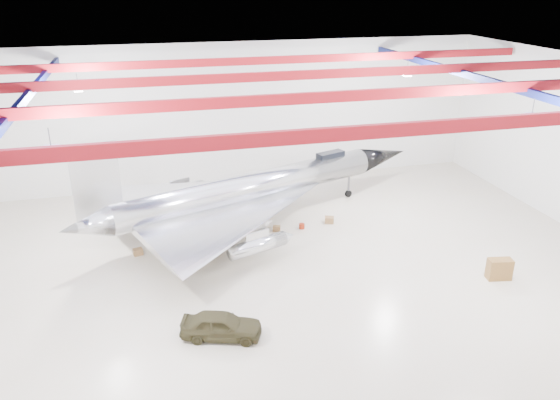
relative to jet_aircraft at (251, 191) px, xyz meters
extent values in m
plane|color=#BEB197|center=(0.22, -6.63, -2.37)|extent=(40.00, 40.00, 0.00)
plane|color=silver|center=(0.22, 8.37, 3.13)|extent=(40.00, 0.00, 40.00)
plane|color=#0A0F38|center=(0.22, -6.63, 8.63)|extent=(40.00, 40.00, 0.00)
cube|color=maroon|center=(0.22, -15.63, 8.03)|extent=(39.50, 0.25, 0.50)
cube|color=maroon|center=(0.22, -9.63, 8.03)|extent=(39.50, 0.25, 0.50)
cube|color=maroon|center=(0.22, -3.63, 8.03)|extent=(39.50, 0.25, 0.50)
cube|color=maroon|center=(0.22, 2.37, 8.03)|extent=(39.50, 0.25, 0.50)
cube|color=#0B1347|center=(-11.78, -6.63, 7.73)|extent=(0.25, 29.50, 0.40)
cube|color=#0B1347|center=(12.22, -6.63, 7.73)|extent=(0.25, 29.50, 0.40)
cube|color=silver|center=(-9.78, -12.63, 7.33)|extent=(0.55, 0.55, 0.25)
cube|color=silver|center=(10.22, -12.63, 7.33)|extent=(0.55, 0.55, 0.25)
cube|color=silver|center=(-9.78, -0.63, 7.33)|extent=(0.55, 0.55, 0.25)
cube|color=silver|center=(10.22, -0.63, 7.33)|extent=(0.55, 0.55, 0.25)
cylinder|color=silver|center=(0.05, 0.02, 0.27)|extent=(18.39, 8.14, 1.89)
cone|color=black|center=(11.15, 4.00, 0.27)|extent=(5.08, 3.37, 1.89)
cone|color=silver|center=(-10.16, -3.64, 0.27)|extent=(3.30, 2.73, 1.89)
cube|color=silver|center=(-9.27, -3.32, 2.73)|extent=(2.52, 1.00, 4.24)
cube|color=black|center=(6.26, 2.25, 1.26)|extent=(2.21, 1.41, 0.47)
cylinder|color=silver|center=(-0.86, -5.82, -1.05)|extent=(3.66, 2.01, 0.85)
cylinder|color=silver|center=(-1.66, -3.60, -1.05)|extent=(3.66, 2.01, 0.85)
cylinder|color=silver|center=(-3.57, 1.73, -1.05)|extent=(3.66, 2.01, 0.85)
cylinder|color=silver|center=(-4.36, 3.95, -1.05)|extent=(3.66, 2.01, 0.85)
cylinder|color=#59595B|center=(8.04, 2.88, -1.52)|extent=(0.17, 0.17, 1.70)
cylinder|color=black|center=(8.04, 2.88, -2.10)|extent=(0.57, 0.37, 0.53)
cylinder|color=#59595B|center=(-2.71, -3.47, -1.52)|extent=(0.17, 0.17, 1.70)
cylinder|color=black|center=(-2.71, -3.47, -2.10)|extent=(0.57, 0.37, 0.53)
cylinder|color=#59595B|center=(-4.30, 0.96, -1.52)|extent=(0.17, 0.17, 1.70)
cylinder|color=black|center=(-4.30, 0.96, -2.10)|extent=(0.57, 0.37, 0.53)
imported|color=#332F19|center=(-3.91, -11.89, -1.73)|extent=(3.99, 2.56, 1.27)
cube|color=brown|center=(11.66, -10.50, -1.77)|extent=(1.39, 0.87, 1.19)
cube|color=olive|center=(-7.51, -2.64, -2.18)|extent=(0.63, 0.55, 0.38)
cube|color=maroon|center=(-1.98, 1.54, -2.23)|extent=(0.48, 0.44, 0.27)
cylinder|color=#59595B|center=(1.30, -2.67, -2.18)|extent=(0.50, 0.50, 0.38)
cube|color=olive|center=(5.09, -1.19, -2.16)|extent=(0.73, 0.66, 0.42)
cylinder|color=maroon|center=(3.03, -1.59, -2.20)|extent=(0.44, 0.44, 0.34)
cube|color=olive|center=(1.33, -1.51, -2.20)|extent=(0.58, 0.52, 0.33)
cylinder|color=#59595B|center=(3.56, 3.40, -2.18)|extent=(0.54, 0.54, 0.38)
camera|label=1|loc=(-6.56, -32.82, 13.08)|focal=35.00mm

